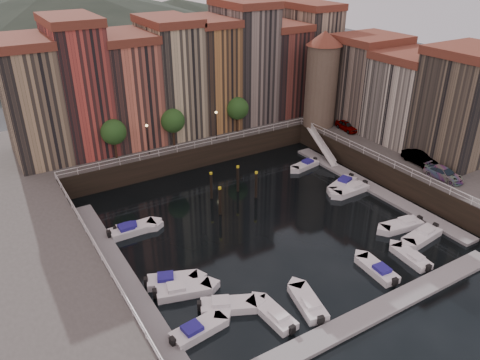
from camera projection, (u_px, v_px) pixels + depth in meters
ground at (260, 221)px, 51.79m from camera, size 200.00×200.00×0.00m
quay_far at (166, 135)px, 70.94m from camera, size 80.00×20.00×3.00m
quay_right at (443, 161)px, 62.55m from camera, size 20.00×36.00×3.00m
dock_left at (121, 273)px, 43.45m from camera, size 2.00×28.00×0.35m
dock_right at (373, 188)px, 58.45m from camera, size 2.00×28.00×0.35m
dock_near at (373, 313)px, 38.75m from camera, size 30.00×2.00×0.35m
mountains at (53, 21)px, 132.90m from camera, size 145.00×100.00×18.00m
far_terrace at (190, 74)px, 66.30m from camera, size 48.70×10.30×17.50m
right_terrace at (411, 94)px, 62.64m from camera, size 9.30×24.30×14.00m
corner_tower at (322, 78)px, 67.50m from camera, size 5.20×5.20×13.80m
promenade_trees at (177, 120)px, 62.08m from camera, size 21.20×3.20×5.20m
street_lamps at (183, 127)px, 61.78m from camera, size 10.36×0.36×4.18m
railings at (238, 174)px, 53.81m from camera, size 36.08×34.04×0.52m
gangway at (322, 145)px, 66.47m from camera, size 2.78×8.32×3.73m
mooring_pilings at (232, 188)px, 55.40m from camera, size 5.98×4.15×3.78m
boat_left_0 at (198, 330)px, 36.74m from camera, size 5.00×2.35×1.12m
boat_left_1 at (182, 290)px, 40.92m from camera, size 5.19×3.06×1.16m
boat_left_2 at (171, 280)px, 42.15m from camera, size 4.88×3.30×1.11m
boat_left_3 at (132, 229)px, 49.61m from camera, size 5.15×1.90×1.18m
boat_left_4 at (135, 228)px, 49.96m from camera, size 4.62×2.63×1.03m
boat_right_0 at (422, 236)px, 48.52m from camera, size 5.18×2.44×1.17m
boat_right_1 at (402, 225)px, 50.41m from camera, size 5.08×2.47×1.14m
boat_right_2 at (351, 190)px, 57.69m from camera, size 5.07×1.99×1.16m
boat_right_3 at (343, 184)px, 58.95m from camera, size 5.12×3.37×1.15m
boat_right_4 at (305, 165)px, 64.18m from camera, size 4.53×2.35×1.01m
boat_near_0 at (275, 315)px, 38.21m from camera, size 1.97×4.70×1.07m
boat_near_1 at (308, 303)px, 39.43m from camera, size 2.81×5.06×1.13m
boat_near_2 at (378, 270)px, 43.53m from camera, size 2.03×4.77×1.08m
boat_near_3 at (412, 258)px, 45.26m from camera, size 1.98×4.53×1.02m
car_a at (347, 126)px, 68.17m from camera, size 2.19×4.38×1.43m
car_b at (420, 159)px, 57.67m from camera, size 1.92×4.86×1.58m
car_c at (444, 174)px, 54.09m from camera, size 2.27×4.83×1.36m
boat_extra_923 at (227, 305)px, 39.21m from camera, size 4.94×3.59×1.13m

